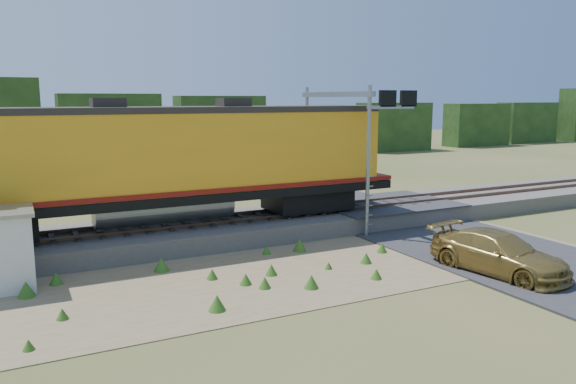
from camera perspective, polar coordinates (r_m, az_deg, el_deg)
ground at (r=21.02m, az=4.17°, el=-7.64°), size 140.00×140.00×0.00m
ballast at (r=26.06m, az=-2.68°, el=-3.34°), size 70.00×5.00×0.80m
rails at (r=25.96m, az=-2.69°, el=-2.31°), size 70.00×1.54×0.16m
dirt_shoulder at (r=20.53m, az=-1.39°, el=-8.00°), size 26.00×8.00×0.03m
road at (r=25.74m, az=16.79°, el=-4.62°), size 7.00×66.00×0.86m
tree_line_north at (r=56.22m, az=-16.40°, el=5.94°), size 130.00×3.00×6.50m
weed_clumps at (r=19.61m, az=-4.87°, el=-8.93°), size 15.00×6.20×0.56m
locomotive at (r=23.97m, az=-13.26°, el=3.20°), size 21.24×3.24×5.48m
signal_gantry at (r=26.91m, az=6.17°, el=7.11°), size 2.68×6.20×6.76m
car at (r=21.43m, az=20.59°, el=-5.85°), size 2.82×5.35×1.48m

